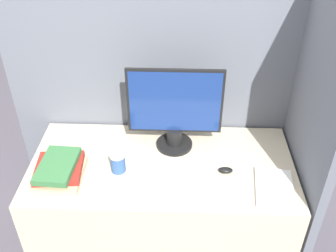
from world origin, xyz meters
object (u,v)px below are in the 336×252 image
Objects in this scene: coffee_cup at (118,163)px; book_stack at (59,170)px; keyboard at (175,168)px; mouse at (226,170)px; monitor at (175,112)px.

coffee_cup is 0.30m from book_stack.
keyboard is 0.27m from mouse.
book_stack reaches higher than mouse.
keyboard is at bearing 178.07° from mouse.
monitor is 0.68m from book_stack.
keyboard is at bearing 8.02° from book_stack.
monitor is at bearing 26.57° from book_stack.
book_stack is at bearing -153.43° from monitor.
coffee_cup is (-0.57, -0.01, 0.04)m from mouse.
keyboard is at bearing 3.06° from coffee_cup.
keyboard is 1.47× the size of book_stack.
coffee_cup is 0.37× the size of book_stack.
mouse is at bearing 4.95° from book_stack.
monitor reaches higher than book_stack.
monitor is 1.79× the size of book_stack.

